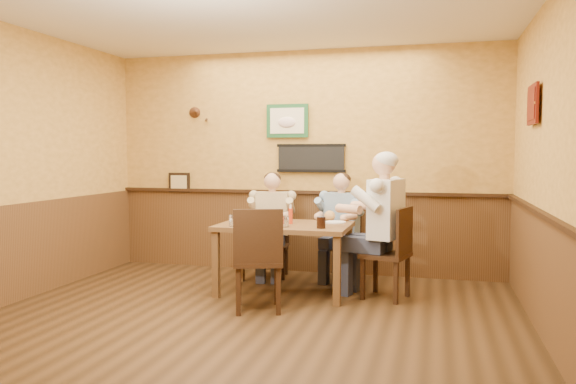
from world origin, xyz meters
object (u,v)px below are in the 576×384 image
object	(u,v)px
water_glass_left	(233,221)
pepper_shaker	(261,219)
diner_blue_polo	(342,232)
water_glass_mid	(285,221)
diner_white_elder	(386,233)
chair_back_right	(342,246)
salt_shaker	(264,219)
diner_tan_shirt	(273,230)
chair_near_side	(258,259)
chair_right_end	(386,253)
hot_sauce_bottle	(290,215)
cola_tumbler	(321,223)
dining_table	(285,232)
chair_back_left	(273,244)

from	to	relation	value
water_glass_left	pepper_shaker	xyz separation A→B (m)	(0.22, 0.26, -0.01)
diner_blue_polo	water_glass_mid	world-z (taller)	diner_blue_polo
diner_white_elder	pepper_shaker	size ratio (longest dim) A/B	13.67
diner_blue_polo	diner_white_elder	distance (m)	0.97
diner_white_elder	water_glass_mid	size ratio (longest dim) A/B	11.57
chair_back_right	salt_shaker	world-z (taller)	salt_shaker
diner_tan_shirt	water_glass_mid	bearing A→B (deg)	-74.23
chair_near_side	diner_white_elder	world-z (taller)	diner_white_elder
chair_back_right	pepper_shaker	size ratio (longest dim) A/B	8.01
chair_right_end	chair_near_side	xyz separation A→B (m)	(-1.15, -0.76, 0.02)
chair_near_side	diner_blue_polo	distance (m)	1.62
chair_right_end	salt_shaker	world-z (taller)	chair_right_end
chair_right_end	hot_sauce_bottle	world-z (taller)	chair_right_end
chair_back_right	diner_blue_polo	bearing A→B (deg)	0.00
chair_right_end	chair_near_side	size ratio (longest dim) A/B	0.96
water_glass_mid	diner_blue_polo	bearing A→B (deg)	67.74
diner_tan_shirt	diner_blue_polo	xyz separation A→B (m)	(0.84, 0.09, -0.00)
chair_right_end	diner_tan_shirt	world-z (taller)	diner_tan_shirt
diner_blue_polo	water_glass_mid	distance (m)	1.15
water_glass_left	cola_tumbler	world-z (taller)	water_glass_left
water_glass_left	salt_shaker	world-z (taller)	water_glass_left
dining_table	hot_sauce_bottle	bearing A→B (deg)	29.11
diner_tan_shirt	salt_shaker	bearing A→B (deg)	-88.63
chair_right_end	pepper_shaker	size ratio (longest dim) A/B	9.57
diner_blue_polo	water_glass_left	distance (m)	1.50
diner_white_elder	water_glass_mid	bearing A→B (deg)	-58.97
water_glass_left	chair_back_right	bearing A→B (deg)	49.32
dining_table	diner_white_elder	xyz separation A→B (m)	(1.08, 0.04, 0.03)
pepper_shaker	diner_tan_shirt	bearing A→B (deg)	96.82
diner_tan_shirt	chair_near_side	bearing A→B (deg)	-87.01
water_glass_left	cola_tumbler	xyz separation A→B (m)	(0.92, 0.08, -0.00)
water_glass_left	water_glass_mid	bearing A→B (deg)	9.15
hot_sauce_bottle	dining_table	bearing A→B (deg)	-150.89
diner_blue_polo	water_glass_left	xyz separation A→B (m)	(-0.97, -1.12, 0.24)
chair_back_right	chair_near_side	distance (m)	1.62
chair_near_side	water_glass_left	size ratio (longest dim) A/B	8.23
salt_shaker	chair_back_right	bearing A→B (deg)	49.26
hot_sauce_bottle	diner_tan_shirt	bearing A→B (deg)	120.64
diner_blue_polo	water_glass_mid	size ratio (longest dim) A/B	9.69
chair_right_end	water_glass_mid	xyz separation A→B (m)	(-1.01, -0.28, 0.33)
chair_back_left	water_glass_mid	world-z (taller)	water_glass_mid
diner_blue_polo	cola_tumbler	world-z (taller)	diner_blue_polo
dining_table	chair_back_left	world-z (taller)	chair_back_left
chair_near_side	diner_blue_polo	size ratio (longest dim) A/B	0.87
diner_blue_polo	chair_near_side	bearing A→B (deg)	-98.83
diner_tan_shirt	cola_tumbler	world-z (taller)	diner_tan_shirt
chair_back_left	water_glass_mid	distance (m)	1.11
chair_right_end	hot_sauce_bottle	distance (m)	1.08
chair_back_left	pepper_shaker	bearing A→B (deg)	-90.96
dining_table	chair_back_left	xyz separation A→B (m)	(-0.34, 0.71, -0.26)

